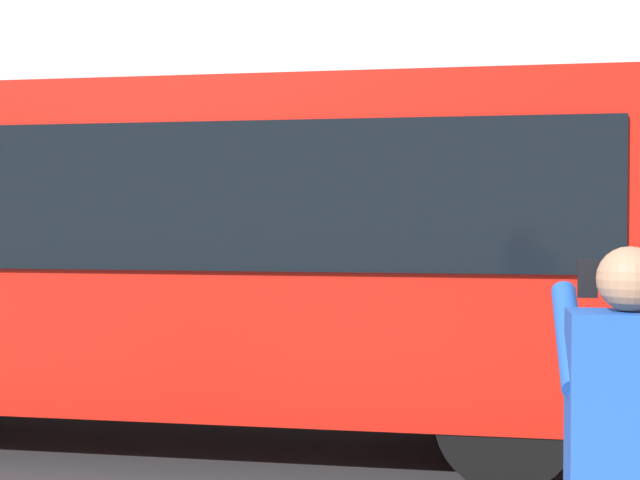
% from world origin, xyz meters
% --- Properties ---
extents(ground_plane, '(60.00, 60.00, 0.00)m').
position_xyz_m(ground_plane, '(0.00, 0.00, 0.00)').
color(ground_plane, '#2B2B2D').
extents(red_bus, '(9.05, 2.54, 3.08)m').
position_xyz_m(red_bus, '(2.29, 0.00, 1.68)').
color(red_bus, red).
rests_on(red_bus, ground_plane).
extents(pedestrian_photographer, '(0.53, 0.52, 1.70)m').
position_xyz_m(pedestrian_photographer, '(-1.03, 4.46, 1.14)').
color(pedestrian_photographer, '#2D2D33').
rests_on(pedestrian_photographer, sidewalk_curb).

